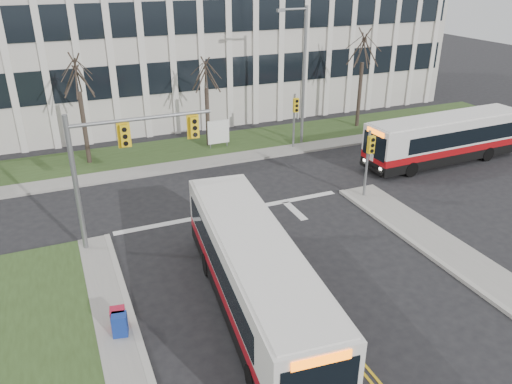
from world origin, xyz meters
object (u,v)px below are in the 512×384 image
(streetlight, at_px, (302,70))
(bus_cross, at_px, (445,140))
(newspaper_box_red, at_px, (118,320))
(bus_main, at_px, (254,277))
(newspaper_box_blue, at_px, (120,326))
(directory_sign, at_px, (218,132))

(streetlight, relative_size, bus_cross, 0.84)
(streetlight, distance_m, newspaper_box_red, 21.66)
(bus_main, bearing_deg, bus_cross, 34.54)
(bus_main, relative_size, newspaper_box_blue, 11.99)
(newspaper_box_blue, bearing_deg, streetlight, 58.59)
(bus_cross, xyz_separation_m, newspaper_box_blue, (-21.68, -8.79, -0.99))
(streetlight, distance_m, bus_main, 19.18)
(directory_sign, height_order, newspaper_box_red, directory_sign)
(streetlight, xyz_separation_m, newspaper_box_red, (-14.83, -15.06, -4.72))
(directory_sign, bearing_deg, newspaper_box_blue, -119.11)
(newspaper_box_red, bearing_deg, streetlight, 54.10)
(directory_sign, relative_size, newspaper_box_blue, 2.11)
(bus_main, bearing_deg, directory_sign, 80.96)
(streetlight, xyz_separation_m, directory_sign, (-5.53, 1.30, -4.02))
(streetlight, distance_m, directory_sign, 6.96)
(directory_sign, relative_size, bus_cross, 0.18)
(bus_main, relative_size, newspaper_box_red, 11.99)
(bus_main, height_order, newspaper_box_red, bus_main)
(bus_main, xyz_separation_m, bus_cross, (16.96, 9.27, -0.05))
(directory_sign, relative_size, bus_main, 0.18)
(streetlight, relative_size, newspaper_box_red, 9.68)
(bus_cross, distance_m, newspaper_box_blue, 23.42)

